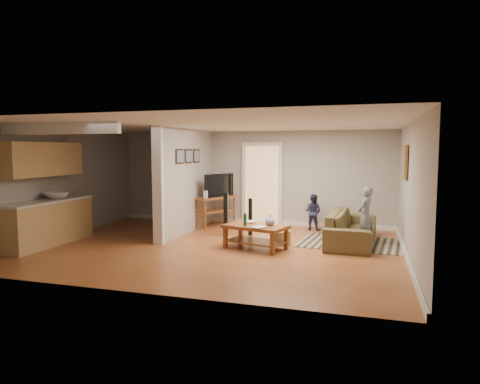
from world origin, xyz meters
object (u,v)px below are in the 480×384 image
object	(u,v)px
tv_console	(216,199)
child	(365,243)
toddler	(313,230)
coffee_table	(257,230)
speaker_left	(226,214)
sofa	(351,243)
toy_basket	(280,237)
speaker_right	(250,217)

from	to	relation	value
tv_console	child	bearing A→B (deg)	9.82
tv_console	child	world-z (taller)	tv_console
child	toddler	size ratio (longest dim) A/B	1.35
coffee_table	toddler	bearing A→B (deg)	71.09
coffee_table	child	size ratio (longest dim) A/B	1.14
coffee_table	child	xyz separation A→B (m)	(2.09, 1.18, -0.38)
child	speaker_left	bearing A→B (deg)	-64.44
coffee_table	speaker_left	world-z (taller)	speaker_left
sofa	tv_console	bearing A→B (deg)	76.83
toy_basket	child	distance (m)	1.83
tv_console	toy_basket	world-z (taller)	tv_console
speaker_right	child	distance (m)	2.62
sofa	tv_console	world-z (taller)	tv_console
sofa	child	world-z (taller)	child
tv_console	speaker_left	world-z (taller)	tv_console
speaker_right	toy_basket	distance (m)	1.17
speaker_left	toy_basket	distance (m)	1.54
sofa	tv_console	size ratio (longest dim) A/B	1.71
toy_basket	child	xyz separation A→B (m)	(1.72, 0.61, -0.16)
coffee_table	child	distance (m)	2.43
coffee_table	toddler	xyz separation A→B (m)	(0.83, 2.42, -0.38)
speaker_right	toddler	size ratio (longest dim) A/B	0.97
speaker_left	child	size ratio (longest dim) A/B	0.82
coffee_table	speaker_left	size ratio (longest dim) A/B	1.39
coffee_table	toddler	distance (m)	2.59
sofa	child	distance (m)	0.29
toy_basket	toddler	distance (m)	1.92
coffee_table	speaker_right	xyz separation A→B (m)	(-0.49, 1.31, 0.06)
coffee_table	speaker_left	distance (m)	1.51
tv_console	toddler	size ratio (longest dim) A/B	1.51
tv_console	speaker_left	bearing A→B (deg)	-34.89
sofa	toy_basket	world-z (taller)	toy_basket
speaker_left	speaker_right	size ratio (longest dim) A/B	1.14
toy_basket	toddler	size ratio (longest dim) A/B	0.49
tv_console	speaker_left	xyz separation A→B (m)	(0.60, -0.99, -0.23)
child	tv_console	bearing A→B (deg)	-79.57
speaker_left	child	bearing A→B (deg)	-8.10
toddler	speaker_left	bearing A→B (deg)	51.05
speaker_right	child	xyz separation A→B (m)	(2.58, -0.13, -0.44)
speaker_left	toddler	xyz separation A→B (m)	(1.85, 1.32, -0.50)
coffee_table	tv_console	world-z (taller)	tv_console
sofa	toy_basket	bearing A→B (deg)	113.06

